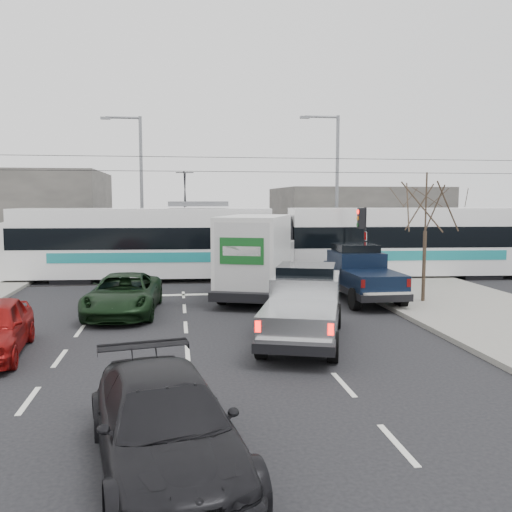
{
  "coord_description": "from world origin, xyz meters",
  "views": [
    {
      "loc": [
        -1.92,
        -17.31,
        4.12
      ],
      "look_at": [
        1.26,
        4.55,
        1.8
      ],
      "focal_mm": 38.0,
      "sensor_mm": 36.0,
      "label": 1
    }
  ],
  "objects": [
    {
      "name": "dark_car",
      "position": [
        -2.15,
        -9.31,
        0.73
      ],
      "size": [
        2.94,
        5.29,
        1.45
      ],
      "primitive_type": "imported",
      "rotation": [
        0.0,
        0.0,
        0.19
      ],
      "color": "black",
      "rests_on": "ground"
    },
    {
      "name": "bare_tree",
      "position": [
        7.6,
        2.5,
        3.79
      ],
      "size": [
        2.4,
        2.4,
        5.0
      ],
      "color": "#47382B",
      "rests_on": "ground"
    },
    {
      "name": "sidewalk_right",
      "position": [
        9.0,
        0.0,
        0.07
      ],
      "size": [
        6.0,
        60.0,
        0.15
      ],
      "primitive_type": "cube",
      "color": "gray",
      "rests_on": "ground"
    },
    {
      "name": "catenary",
      "position": [
        0.0,
        10.0,
        3.88
      ],
      "size": [
        60.0,
        0.2,
        7.0
      ],
      "color": "black",
      "rests_on": "ground"
    },
    {
      "name": "green_car",
      "position": [
        -3.87,
        2.38,
        0.72
      ],
      "size": [
        2.67,
        5.29,
        1.44
      ],
      "primitive_type": "imported",
      "rotation": [
        0.0,
        0.0,
        -0.06
      ],
      "color": "black",
      "rests_on": "ground"
    },
    {
      "name": "traffic_signal",
      "position": [
        6.47,
        6.5,
        2.74
      ],
      "size": [
        0.44,
        0.44,
        3.6
      ],
      "color": "black",
      "rests_on": "ground"
    },
    {
      "name": "silver_pickup",
      "position": [
        1.76,
        -1.94,
        1.05
      ],
      "size": [
        3.69,
        6.15,
        2.12
      ],
      "rotation": [
        0.0,
        0.0,
        -0.32
      ],
      "color": "black",
      "rests_on": "ground"
    },
    {
      "name": "rails",
      "position": [
        0.0,
        10.0,
        0.01
      ],
      "size": [
        60.0,
        1.6,
        0.03
      ],
      "primitive_type": "cube",
      "color": "#33302D",
      "rests_on": "ground"
    },
    {
      "name": "street_lamp_near",
      "position": [
        7.31,
        14.0,
        5.11
      ],
      "size": [
        2.38,
        0.25,
        9.0
      ],
      "color": "slate",
      "rests_on": "ground"
    },
    {
      "name": "navy_pickup",
      "position": [
        5.5,
        3.86,
        1.11
      ],
      "size": [
        2.12,
        5.34,
        2.24
      ],
      "rotation": [
        0.0,
        0.0,
        -0.01
      ],
      "color": "black",
      "rests_on": "ground"
    },
    {
      "name": "building_right",
      "position": [
        12.0,
        24.0,
        2.5
      ],
      "size": [
        12.0,
        10.0,
        5.0
      ],
      "primitive_type": "cube",
      "color": "slate",
      "rests_on": "ground"
    },
    {
      "name": "street_lamp_far",
      "position": [
        -4.19,
        16.0,
        5.11
      ],
      "size": [
        2.38,
        0.25,
        9.0
      ],
      "color": "slate",
      "rests_on": "ground"
    },
    {
      "name": "box_truck",
      "position": [
        1.39,
        5.1,
        1.7
      ],
      "size": [
        4.53,
        7.29,
        3.45
      ],
      "rotation": [
        0.0,
        0.0,
        -0.34
      ],
      "color": "black",
      "rests_on": "ground"
    },
    {
      "name": "ground",
      "position": [
        0.0,
        0.0,
        0.0
      ],
      "size": [
        120.0,
        120.0,
        0.0
      ],
      "primitive_type": "plane",
      "color": "black",
      "rests_on": "ground"
    },
    {
      "name": "tram",
      "position": [
        3.29,
        10.1,
        1.94
      ],
      "size": [
        26.85,
        4.68,
        5.46
      ],
      "rotation": [
        0.0,
        0.0,
        -0.07
      ],
      "color": "white",
      "rests_on": "ground"
    }
  ]
}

